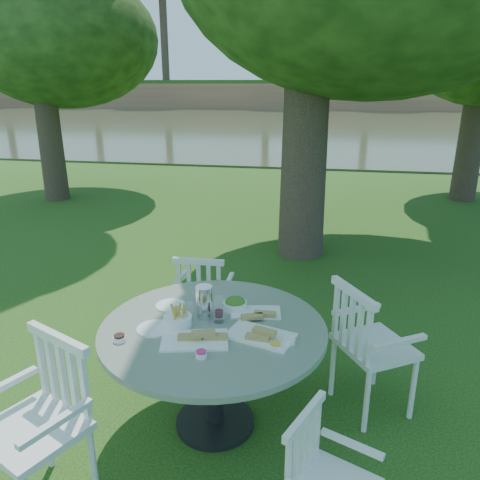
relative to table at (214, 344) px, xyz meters
name	(u,v)px	position (x,y,z in m)	size (l,w,h in m)	color
ground	(236,326)	(-0.12, 1.42, -0.66)	(140.00, 140.00, 0.00)	#14380B
table	(214,344)	(0.00, 0.00, 0.00)	(1.51, 1.51, 0.79)	black
chair_ne	(364,340)	(1.02, 0.36, -0.07)	(0.67, 0.68, 1.00)	white
chair_nw	(202,293)	(-0.36, 1.03, -0.13)	(0.46, 0.43, 0.89)	white
chair_sw	(47,410)	(-0.78, -0.75, -0.06)	(0.66, 0.65, 1.01)	white
chair_se	(320,476)	(0.74, -0.82, -0.18)	(0.51, 0.53, 0.81)	white
tableware	(209,318)	(-0.03, 0.02, 0.18)	(1.13, 0.76, 0.23)	white
river	(314,126)	(-0.12, 24.42, -0.66)	(100.00, 28.00, 0.12)	#353B23
far_bank	(329,22)	(0.16, 42.54, 6.59)	(100.00, 18.00, 15.20)	brown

